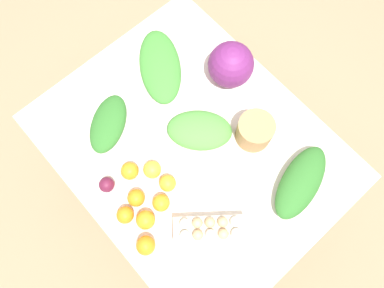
# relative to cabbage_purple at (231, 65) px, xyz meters

# --- Properties ---
(ground_plane) EXTENTS (8.00, 8.00, 0.00)m
(ground_plane) POSITION_rel_cabbage_purple_xyz_m (0.13, -0.32, -0.81)
(ground_plane) COLOR #937A5B
(dining_table) EXTENTS (1.15, 0.92, 0.72)m
(dining_table) POSITION_rel_cabbage_purple_xyz_m (0.13, -0.32, -0.19)
(dining_table) COLOR silver
(dining_table) RESTS_ON ground_plane
(cabbage_purple) EXTENTS (0.18, 0.18, 0.18)m
(cabbage_purple) POSITION_rel_cabbage_purple_xyz_m (0.00, 0.00, 0.00)
(cabbage_purple) COLOR #6B2366
(cabbage_purple) RESTS_ON dining_table
(egg_carton) EXTENTS (0.24, 0.26, 0.09)m
(egg_carton) POSITION_rel_cabbage_purple_xyz_m (0.41, -0.49, -0.05)
(egg_carton) COLOR beige
(egg_carton) RESTS_ON dining_table
(paper_bag) EXTENTS (0.14, 0.14, 0.12)m
(paper_bag) POSITION_rel_cabbage_purple_xyz_m (0.26, -0.11, -0.03)
(paper_bag) COLOR #A87F51
(paper_bag) RESTS_ON dining_table
(greens_bunch_kale) EXTENTS (0.25, 0.28, 0.06)m
(greens_bunch_kale) POSITION_rel_cabbage_purple_xyz_m (-0.15, -0.51, -0.06)
(greens_bunch_kale) COLOR #2D6B28
(greens_bunch_kale) RESTS_ON dining_table
(greens_bunch_scallion) EXTENTS (0.22, 0.34, 0.08)m
(greens_bunch_scallion) POSITION_rel_cabbage_purple_xyz_m (0.51, -0.12, -0.05)
(greens_bunch_scallion) COLOR #2D6B28
(greens_bunch_scallion) RESTS_ON dining_table
(greens_bunch_beet_tops) EXTENTS (0.30, 0.30, 0.08)m
(greens_bunch_beet_tops) POSITION_rel_cabbage_purple_xyz_m (0.11, -0.26, -0.05)
(greens_bunch_beet_tops) COLOR #4C933D
(greens_bunch_beet_tops) RESTS_ON dining_table
(greens_bunch_chard) EXTENTS (0.38, 0.33, 0.07)m
(greens_bunch_chard) POSITION_rel_cabbage_purple_xyz_m (-0.21, -0.19, -0.06)
(greens_bunch_chard) COLOR #3D8433
(greens_bunch_chard) RESTS_ON dining_table
(beet_root) EXTENTS (0.06, 0.06, 0.06)m
(beet_root) POSITION_rel_cabbage_purple_xyz_m (0.04, -0.67, -0.06)
(beet_root) COLOR #5B1933
(beet_root) RESTS_ON dining_table
(orange_0) EXTENTS (0.06, 0.06, 0.06)m
(orange_0) POSITION_rel_cabbage_purple_xyz_m (0.17, -0.68, -0.06)
(orange_0) COLOR orange
(orange_0) RESTS_ON dining_table
(orange_1) EXTENTS (0.07, 0.07, 0.07)m
(orange_1) POSITION_rel_cabbage_purple_xyz_m (0.23, -0.64, -0.06)
(orange_1) COLOR orange
(orange_1) RESTS_ON dining_table
(orange_2) EXTENTS (0.07, 0.07, 0.07)m
(orange_2) POSITION_rel_cabbage_purple_xyz_m (0.05, -0.57, -0.06)
(orange_2) COLOR orange
(orange_2) RESTS_ON dining_table
(orange_3) EXTENTS (0.07, 0.07, 0.07)m
(orange_3) POSITION_rel_cabbage_purple_xyz_m (0.11, -0.50, -0.06)
(orange_3) COLOR #F9A833
(orange_3) RESTS_ON dining_table
(orange_4) EXTENTS (0.07, 0.07, 0.07)m
(orange_4) POSITION_rel_cabbage_purple_xyz_m (0.22, -0.56, -0.06)
(orange_4) COLOR orange
(orange_4) RESTS_ON dining_table
(orange_5) EXTENTS (0.07, 0.07, 0.07)m
(orange_5) POSITION_rel_cabbage_purple_xyz_m (0.15, -0.61, -0.06)
(orange_5) COLOR orange
(orange_5) RESTS_ON dining_table
(orange_6) EXTENTS (0.06, 0.06, 0.06)m
(orange_6) POSITION_rel_cabbage_purple_xyz_m (0.18, -0.49, -0.06)
(orange_6) COLOR orange
(orange_6) RESTS_ON dining_table
(orange_7) EXTENTS (0.07, 0.07, 0.07)m
(orange_7) POSITION_rel_cabbage_purple_xyz_m (0.30, -0.70, -0.06)
(orange_7) COLOR orange
(orange_7) RESTS_ON dining_table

